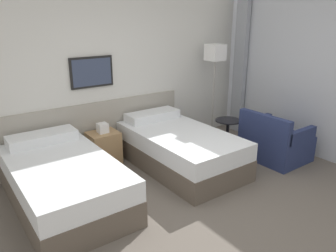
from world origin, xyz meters
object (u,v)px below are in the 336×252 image
bed_near_door (63,181)px  side_table (228,129)px  armchair (274,143)px  floor_lamp (215,58)px  bed_near_window (179,148)px  nightstand (104,147)px

bed_near_door → side_table: bearing=0.2°
armchair → side_table: bearing=27.5°
floor_lamp → armchair: 1.72m
bed_near_window → side_table: bearing=0.6°
nightstand → side_table: (1.85, -0.71, 0.11)m
floor_lamp → armchair: bearing=-84.6°
floor_lamp → side_table: 1.24m
nightstand → floor_lamp: bearing=-3.0°
floor_lamp → side_table: floor_lamp is taller
floor_lamp → bed_near_door: bearing=-168.2°
bed_near_window → bed_near_door: bearing=180.0°
nightstand → side_table: size_ratio=1.20×
nightstand → floor_lamp: floor_lamp is taller
bed_near_window → side_table: (0.99, 0.01, 0.08)m
side_table → bed_near_door: bearing=-179.8°
bed_near_door → bed_near_window: size_ratio=1.00×
bed_near_door → armchair: (3.05, -0.65, -0.02)m
bed_near_window → armchair: size_ratio=2.17×
bed_near_window → nightstand: (-0.85, 0.72, -0.02)m
floor_lamp → side_table: size_ratio=3.16×
bed_near_door → floor_lamp: floor_lamp is taller
bed_near_window → floor_lamp: bearing=26.5°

